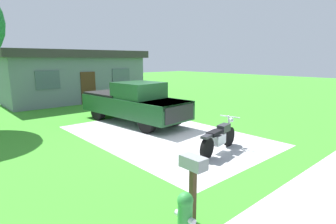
{
  "coord_description": "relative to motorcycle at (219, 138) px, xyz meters",
  "views": [
    {
      "loc": [
        -6.59,
        -7.69,
        2.93
      ],
      "look_at": [
        0.22,
        -0.03,
        0.9
      ],
      "focal_mm": 28.79,
      "sensor_mm": 36.0,
      "label": 1
    }
  ],
  "objects": [
    {
      "name": "ground_plane",
      "position": [
        -0.1,
        2.62,
        -0.47
      ],
      "size": [
        80.0,
        80.0,
        0.0
      ],
      "primitive_type": "plane",
      "color": "green"
    },
    {
      "name": "driveway_pad",
      "position": [
        -0.1,
        2.62,
        -0.47
      ],
      "size": [
        5.14,
        8.02,
        0.01
      ],
      "primitive_type": "cube",
      "color": "#BBBBBB",
      "rests_on": "ground"
    },
    {
      "name": "sidewalk_strip",
      "position": [
        -0.1,
        -3.38,
        -0.47
      ],
      "size": [
        36.0,
        1.8,
        0.01
      ],
      "primitive_type": "cube",
      "color": "beige",
      "rests_on": "ground"
    },
    {
      "name": "motorcycle",
      "position": [
        0.0,
        0.0,
        0.0
      ],
      "size": [
        2.19,
        0.8,
        1.09
      ],
      "color": "black",
      "rests_on": "ground"
    },
    {
      "name": "pickup_truck",
      "position": [
        0.29,
        5.24,
        0.48
      ],
      "size": [
        2.54,
        5.79,
        1.9
      ],
      "color": "black",
      "rests_on": "ground"
    },
    {
      "name": "fire_hydrant",
      "position": [
        -3.9,
        -2.35,
        -0.05
      ],
      "size": [
        0.32,
        0.4,
        0.87
      ],
      "color": "#2D8C38",
      "rests_on": "ground"
    },
    {
      "name": "mailbox",
      "position": [
        -3.4,
        -2.04,
        0.51
      ],
      "size": [
        0.26,
        0.48,
        1.26
      ],
      "color": "#4C3823",
      "rests_on": "ground"
    },
    {
      "name": "neighbor_house",
      "position": [
        1.14,
        14.13,
        1.32
      ],
      "size": [
        9.6,
        5.6,
        3.5
      ],
      "color": "slate",
      "rests_on": "ground"
    }
  ]
}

